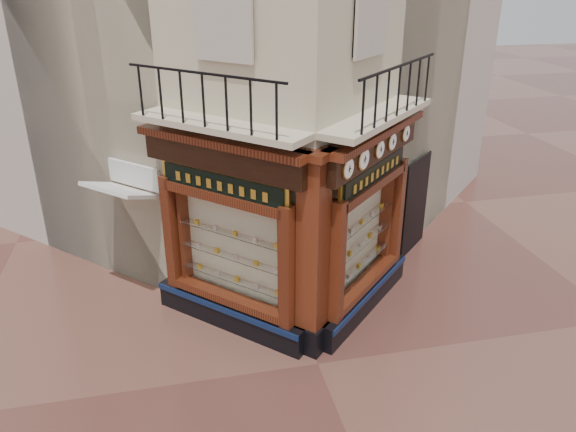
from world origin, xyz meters
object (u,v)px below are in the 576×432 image
object	(u,v)px
clock_c	(379,149)
clock_e	(405,133)
clock_d	(392,142)
awning	(133,294)
clock_b	(363,159)
signboard_left	(222,185)
corner_pilaster	(313,259)
signboard_right	(374,173)
clock_a	(348,168)

from	to	relation	value
clock_c	clock_e	bearing A→B (deg)	-0.00
clock_e	clock_d	bearing A→B (deg)	180.00
awning	clock_d	bearing A→B (deg)	-150.12
clock_b	signboard_left	world-z (taller)	clock_b
corner_pilaster	clock_e	world-z (taller)	corner_pilaster
clock_b	clock_e	size ratio (longest dim) A/B	1.16
clock_c	clock_d	distance (m)	0.58
clock_e	signboard_left	xyz separation A→B (m)	(-3.85, -0.77, -0.52)
clock_b	clock_c	xyz separation A→B (m)	(0.49, 0.49, -0.00)
clock_d	signboard_right	size ratio (longest dim) A/B	0.18
clock_d	awning	bearing A→B (deg)	119.88
clock_e	signboard_right	size ratio (longest dim) A/B	0.18
clock_d	clock_e	xyz separation A→B (m)	(0.50, 0.50, -0.00)
signboard_left	clock_e	bearing A→B (deg)	-123.67
clock_a	clock_c	xyz separation A→B (m)	(0.91, 0.91, 0.00)
clock_e	clock_b	bearing A→B (deg)	180.00
signboard_right	clock_d	bearing A→B (deg)	-12.59
clock_c	signboard_right	distance (m)	0.54
clock_b	signboard_left	bearing A→B (deg)	120.65
clock_d	clock_e	world-z (taller)	same
clock_c	awning	distance (m)	6.37
corner_pilaster	clock_a	world-z (taller)	corner_pilaster
corner_pilaster	signboard_right	xyz separation A→B (m)	(1.46, 1.01, 1.15)
corner_pilaster	clock_c	xyz separation A→B (m)	(1.48, 0.87, 1.67)
clock_e	signboard_left	distance (m)	3.96
clock_c	clock_e	distance (m)	1.29
corner_pilaster	clock_d	distance (m)	2.83
clock_a	clock_d	world-z (taller)	clock_a
clock_c	signboard_right	world-z (taller)	clock_c
corner_pilaster	signboard_left	xyz separation A→B (m)	(-1.46, 1.01, 1.15)
clock_d	awning	distance (m)	6.59
corner_pilaster	clock_a	distance (m)	1.77
corner_pilaster	clock_b	world-z (taller)	corner_pilaster
clock_b	signboard_right	size ratio (longest dim) A/B	0.20
clock_b	clock_e	bearing A→B (deg)	0.00
clock_b	clock_e	xyz separation A→B (m)	(1.40, 1.40, -0.00)
awning	signboard_right	bearing A→B (deg)	-154.26
clock_c	awning	size ratio (longest dim) A/B	0.25
signboard_left	signboard_right	xyz separation A→B (m)	(2.92, 0.00, 0.00)
clock_a	clock_d	size ratio (longest dim) A/B	1.05
clock_c	signboard_left	distance (m)	2.99
clock_b	awning	xyz separation A→B (m)	(-4.42, 2.34, -3.62)
awning	signboard_left	distance (m)	4.05
clock_a	clock_d	xyz separation A→B (m)	(1.32, 1.32, 0.00)
clock_e	clock_c	bearing A→B (deg)	180.00
corner_pilaster	clock_a	bearing A→B (deg)	-48.64
clock_e	signboard_right	distance (m)	1.31
corner_pilaster	clock_e	xyz separation A→B (m)	(2.39, 1.78, 1.67)
corner_pilaster	awning	bearing A→B (deg)	96.56
clock_d	awning	size ratio (longest dim) A/B	0.24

